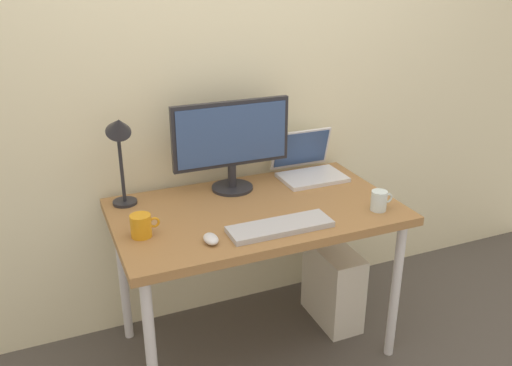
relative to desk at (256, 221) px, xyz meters
name	(u,v)px	position (x,y,z in m)	size (l,w,h in m)	color
ground_plane	(256,344)	(0.00, 0.00, -0.69)	(6.00, 6.00, 0.00)	#4C4742
back_wall	(221,70)	(0.00, 0.43, 0.61)	(4.40, 0.04, 2.60)	beige
desk	(256,221)	(0.00, 0.00, 0.00)	(1.27, 0.74, 0.76)	olive
monitor	(232,140)	(-0.02, 0.24, 0.32)	(0.57, 0.20, 0.44)	#232328
laptop	(307,165)	(0.39, 0.26, 0.13)	(0.32, 0.28, 0.23)	silver
desk_lamp	(120,140)	(-0.53, 0.24, 0.38)	(0.11, 0.16, 0.44)	#232328
keyboard	(280,227)	(0.01, -0.23, 0.08)	(0.44, 0.14, 0.02)	#B2B2B7
mouse	(211,239)	(-0.29, -0.23, 0.09)	(0.06, 0.09, 0.03)	silver
coffee_mug	(141,226)	(-0.53, -0.07, 0.12)	(0.12, 0.08, 0.09)	orange
glass_cup	(379,201)	(0.49, -0.23, 0.11)	(0.11, 0.07, 0.09)	silver
computer_tower	(333,285)	(0.45, 0.04, -0.48)	(0.18, 0.36, 0.42)	silver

